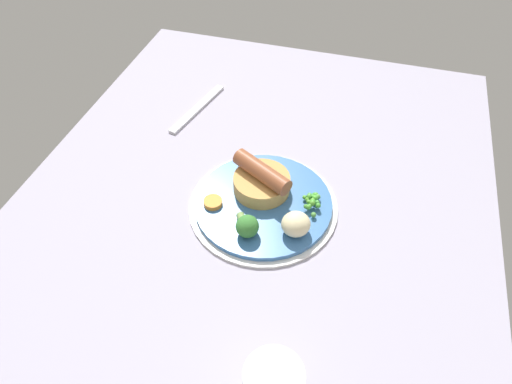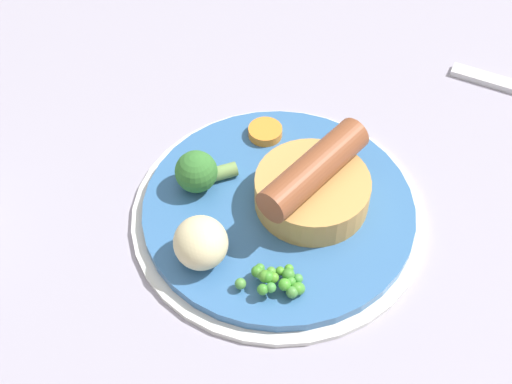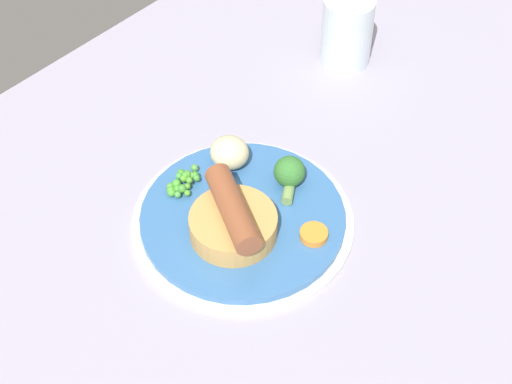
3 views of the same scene
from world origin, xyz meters
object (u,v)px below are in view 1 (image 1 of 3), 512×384
object	(u,v)px
dinner_plate	(263,205)
sausage_pudding	(262,180)
fork	(197,108)
pea_pile	(312,201)
potato_chunk_0	(296,224)
carrot_slice_0	(212,203)
broccoli_floret_far	(247,226)

from	to	relation	value
dinner_plate	sausage_pudding	xyz separation A→B (cm)	(2.57, 1.03, 2.96)
sausage_pudding	fork	size ratio (longest dim) A/B	0.61
sausage_pudding	dinner_plate	bearing A→B (deg)	-39.53
dinner_plate	fork	world-z (taller)	dinner_plate
dinner_plate	pea_pile	bearing A→B (deg)	-79.43
potato_chunk_0	carrot_slice_0	xyz separation A→B (cm)	(1.66, 14.26, -1.48)
sausage_pudding	potato_chunk_0	xyz separation A→B (cm)	(-7.38, -7.50, -0.22)
pea_pile	carrot_slice_0	size ratio (longest dim) A/B	1.72
pea_pile	potato_chunk_0	size ratio (longest dim) A/B	1.17
pea_pile	fork	world-z (taller)	pea_pile
potato_chunk_0	carrot_slice_0	size ratio (longest dim) A/B	1.47
broccoli_floret_far	fork	distance (cm)	35.36
potato_chunk_0	fork	bearing A→B (deg)	44.89
carrot_slice_0	pea_pile	bearing A→B (deg)	-73.58
broccoli_floret_far	potato_chunk_0	distance (cm)	7.48
pea_pile	dinner_plate	bearing A→B (deg)	100.57
carrot_slice_0	fork	xyz separation A→B (cm)	(25.29, 12.58, -1.53)
broccoli_floret_far	fork	xyz separation A→B (cm)	(29.21, 19.72, -2.82)
pea_pile	fork	bearing A→B (deg)	53.82
potato_chunk_0	fork	world-z (taller)	potato_chunk_0
broccoli_floret_far	carrot_slice_0	size ratio (longest dim) A/B	1.64
sausage_pudding	carrot_slice_0	xyz separation A→B (cm)	(-5.72, 6.77, -1.70)
fork	pea_pile	bearing A→B (deg)	-113.29
sausage_pudding	pea_pile	bearing A→B (deg)	21.57
dinner_plate	broccoli_floret_far	bearing A→B (deg)	174.70
broccoli_floret_far	carrot_slice_0	world-z (taller)	broccoli_floret_far
dinner_plate	sausage_pudding	distance (cm)	4.05
sausage_pudding	carrot_slice_0	bearing A→B (deg)	-111.18
fork	potato_chunk_0	bearing A→B (deg)	-122.22
dinner_plate	pea_pile	size ratio (longest dim) A/B	4.68
sausage_pudding	broccoli_floret_far	size ratio (longest dim) A/B	2.16
carrot_slice_0	fork	bearing A→B (deg)	26.45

